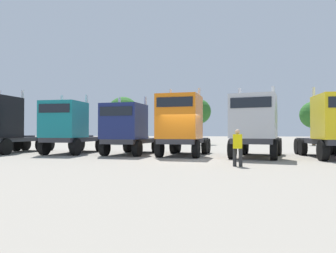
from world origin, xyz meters
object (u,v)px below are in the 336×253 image
at_px(semi_truck_silver, 255,126).
at_px(semi_truck_black, 3,124).
at_px(semi_truck_teal, 69,127).
at_px(visitor_in_hivis, 238,145).
at_px(semi_truck_navy, 128,129).
at_px(semi_truck_orange, 182,124).

bearing_deg(semi_truck_silver, semi_truck_black, -79.83).
height_order(semi_truck_black, semi_truck_teal, semi_truck_black).
bearing_deg(visitor_in_hivis, semi_truck_navy, 78.81).
relative_size(semi_truck_silver, visitor_in_hivis, 3.83).
xyz_separation_m(semi_truck_navy, semi_truck_orange, (3.64, -0.43, 0.25)).
distance_m(semi_truck_black, visitor_in_hivis, 16.68).
distance_m(semi_truck_teal, semi_truck_orange, 7.87).
bearing_deg(semi_truck_teal, semi_truck_orange, 85.64).
distance_m(semi_truck_navy, semi_truck_silver, 8.04).
relative_size(semi_truck_navy, visitor_in_hivis, 3.81).
relative_size(semi_truck_navy, semi_truck_orange, 1.04).
bearing_deg(semi_truck_navy, semi_truck_orange, 86.61).
relative_size(semi_truck_teal, semi_truck_silver, 1.03).
relative_size(semi_truck_navy, semi_truck_silver, 1.00).
bearing_deg(visitor_in_hivis, semi_truck_orange, 60.40).
bearing_deg(semi_truck_orange, visitor_in_hivis, 36.54).
relative_size(semi_truck_orange, visitor_in_hivis, 3.64).
bearing_deg(semi_truck_orange, semi_truck_black, -85.70).
distance_m(semi_truck_navy, visitor_in_hivis, 8.91).
bearing_deg(semi_truck_black, semi_truck_teal, 96.27).
xyz_separation_m(semi_truck_black, semi_truck_navy, (8.95, 0.68, -0.31)).
xyz_separation_m(semi_truck_teal, semi_truck_silver, (12.22, -0.74, 0.02)).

